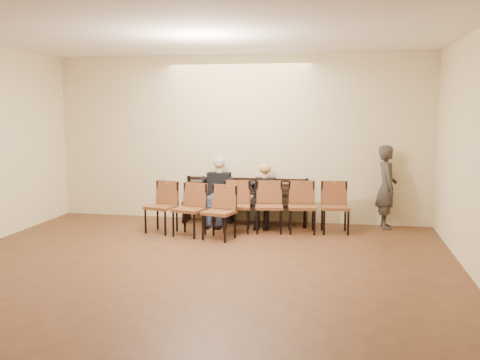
% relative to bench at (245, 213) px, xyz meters
% --- Properties ---
extents(ground, '(10.00, 10.00, 0.00)m').
position_rel_bench_xyz_m(ground, '(-0.20, -4.65, -0.23)').
color(ground, brown).
rests_on(ground, ground).
extents(room_walls, '(8.02, 10.01, 3.51)m').
position_rel_bench_xyz_m(room_walls, '(-0.20, -3.86, 2.31)').
color(room_walls, beige).
rests_on(room_walls, ground).
extents(bench, '(2.60, 0.90, 0.45)m').
position_rel_bench_xyz_m(bench, '(0.00, 0.00, 0.00)').
color(bench, black).
rests_on(bench, ground).
extents(seated_man, '(0.58, 0.80, 1.39)m').
position_rel_bench_xyz_m(seated_man, '(-0.54, -0.12, 0.47)').
color(seated_man, black).
rests_on(seated_man, ground).
extents(seated_woman, '(0.49, 0.68, 1.15)m').
position_rel_bench_xyz_m(seated_woman, '(0.42, -0.12, 0.35)').
color(seated_woman, black).
rests_on(seated_woman, ground).
extents(laptop, '(0.33, 0.27, 0.23)m').
position_rel_bench_xyz_m(laptop, '(-0.52, -0.26, 0.34)').
color(laptop, silver).
rests_on(laptop, bench).
extents(water_bottle, '(0.08, 0.08, 0.24)m').
position_rel_bench_xyz_m(water_bottle, '(0.50, -0.35, 0.35)').
color(water_bottle, silver).
rests_on(water_bottle, bench).
extents(bag, '(0.42, 0.33, 0.28)m').
position_rel_bench_xyz_m(bag, '(-0.42, 0.06, -0.09)').
color(bag, black).
rests_on(bag, ground).
extents(passerby, '(0.53, 0.75, 1.92)m').
position_rel_bench_xyz_m(passerby, '(2.85, 0.10, 0.73)').
color(passerby, '#332E29').
rests_on(passerby, ground).
extents(chair_row_front, '(2.47, 0.86, 0.99)m').
position_rel_bench_xyz_m(chair_row_front, '(0.92, -0.65, 0.27)').
color(chair_row_front, brown).
rests_on(chair_row_front, ground).
extents(chair_row_back, '(1.86, 0.98, 0.99)m').
position_rel_bench_xyz_m(chair_row_back, '(-0.83, -1.27, 0.27)').
color(chair_row_back, brown).
rests_on(chair_row_back, ground).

